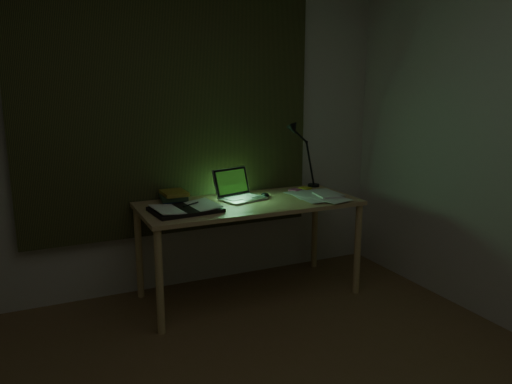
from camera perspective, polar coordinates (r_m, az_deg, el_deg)
wall_back at (r=3.79m, az=-9.78°, el=7.37°), size 3.50×0.00×2.50m
curtain at (r=3.74m, az=-9.73°, el=10.37°), size 2.20×0.06×2.00m
desk at (r=3.73m, az=-0.78°, el=-6.54°), size 1.59×0.69×0.72m
laptop at (r=3.66m, az=-1.49°, el=0.81°), size 0.40×0.43×0.22m
open_textbook at (r=3.38m, az=-8.07°, el=-1.90°), size 0.47×0.36×0.04m
book_stack at (r=3.65m, az=-9.39°, el=-0.48°), size 0.19×0.22×0.09m
loose_papers at (r=3.79m, az=7.24°, el=-0.47°), size 0.43×0.44×0.02m
mouse at (r=3.76m, az=1.06°, el=-0.35°), size 0.07×0.10×0.03m
sticky_yellow at (r=4.05m, az=5.59°, el=0.40°), size 0.11×0.11×0.02m
sticky_pink at (r=3.98m, az=4.51°, el=0.20°), size 0.10×0.10×0.02m
desk_lamp at (r=4.14m, az=6.69°, el=4.16°), size 0.36×0.29×0.52m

